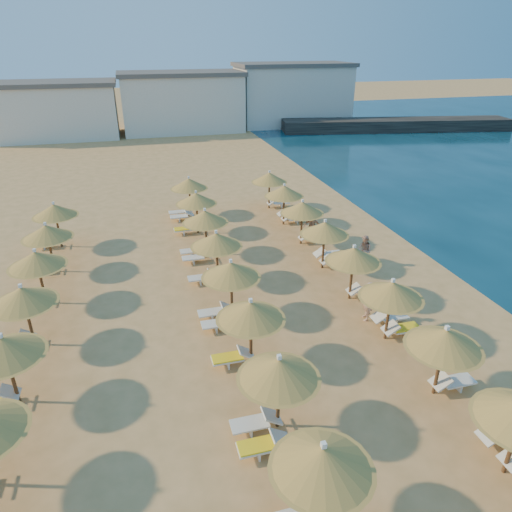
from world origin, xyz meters
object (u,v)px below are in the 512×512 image
object	(u,v)px
beachgoer_c	(312,227)
beachgoer_b	(365,251)
parasol_row_west	(240,290)
jetty	(396,125)
beachgoer_a	(367,301)
parasol_row_east	(371,272)

from	to	relation	value
beachgoer_c	beachgoer_b	bearing A→B (deg)	-53.07
beachgoer_c	parasol_row_west	bearing A→B (deg)	-111.12
parasol_row_west	beachgoer_c	xyz separation A→B (m)	(6.39, 8.49, -1.34)
parasol_row_west	beachgoer_b	distance (m)	9.24
jetty	beachgoer_c	distance (m)	39.47
parasol_row_west	beachgoer_b	size ratio (longest dim) A/B	19.27
jetty	beachgoer_b	bearing A→B (deg)	-112.70
beachgoer_a	beachgoer_b	size ratio (longest dim) A/B	1.07
jetty	parasol_row_west	size ratio (longest dim) A/B	0.94
beachgoer_a	beachgoer_b	xyz separation A→B (m)	(2.36, 4.80, -0.06)
parasol_row_east	beachgoer_a	size ratio (longest dim) A/B	17.97
beachgoer_c	parasol_row_east	bearing A→B (deg)	-79.39
parasol_row_east	beachgoer_c	world-z (taller)	parasol_row_east
jetty	parasol_row_west	xyz separation A→B (m)	(-30.61, -39.65, 1.45)
jetty	parasol_row_east	bearing A→B (deg)	-111.92
parasol_row_east	beachgoer_a	xyz separation A→B (m)	(-0.10, -0.15, -1.31)
jetty	parasol_row_west	bearing A→B (deg)	-117.36
parasol_row_east	beachgoer_b	size ratio (longest dim) A/B	19.27
beachgoer_b	parasol_row_east	bearing A→B (deg)	-44.44
parasol_row_east	beachgoer_a	bearing A→B (deg)	-123.65
beachgoer_a	beachgoer_b	world-z (taller)	beachgoer_a
beachgoer_c	beachgoer_b	size ratio (longest dim) A/B	1.04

